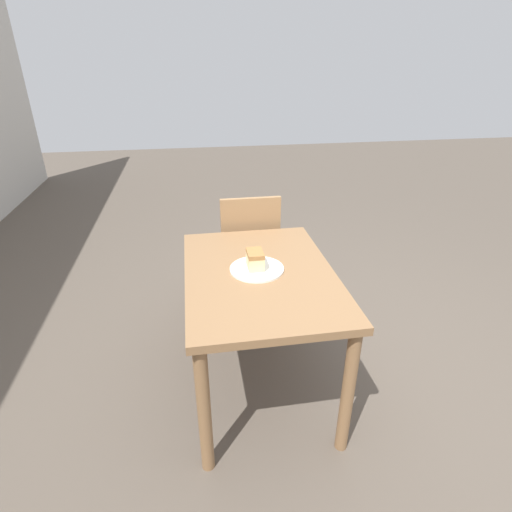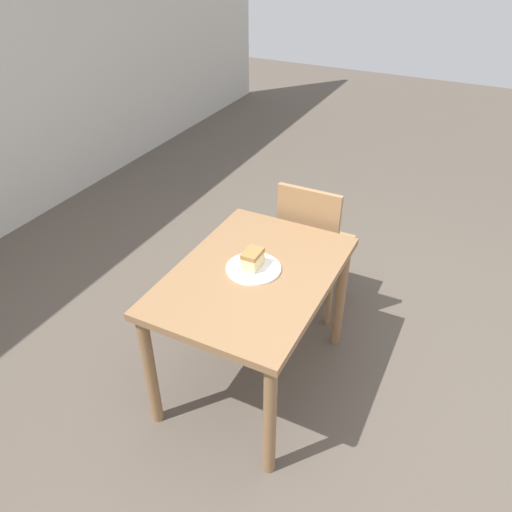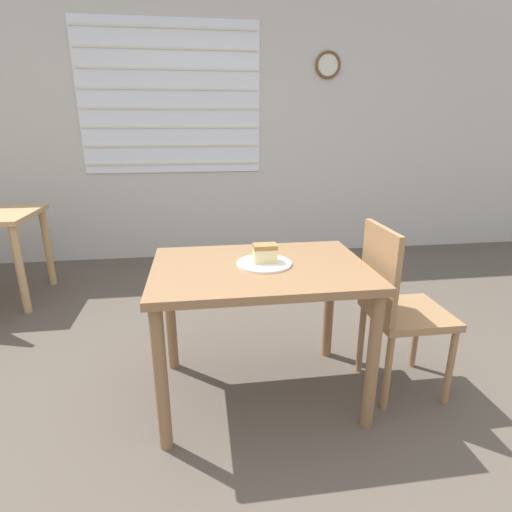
{
  "view_description": "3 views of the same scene",
  "coord_description": "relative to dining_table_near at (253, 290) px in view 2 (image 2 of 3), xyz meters",
  "views": [
    {
      "loc": [
        -1.65,
        0.75,
        1.74
      ],
      "look_at": [
        0.15,
        0.45,
        0.82
      ],
      "focal_mm": 28.0,
      "sensor_mm": 36.0,
      "label": 1
    },
    {
      "loc": [
        -1.68,
        -0.46,
        2.23
      ],
      "look_at": [
        0.13,
        0.45,
        0.83
      ],
      "focal_mm": 35.0,
      "sensor_mm": 36.0,
      "label": 2
    },
    {
      "loc": [
        -0.19,
        -1.41,
        1.42
      ],
      "look_at": [
        0.08,
        0.47,
        0.8
      ],
      "focal_mm": 28.0,
      "sensor_mm": 36.0,
      "label": 3
    }
  ],
  "objects": [
    {
      "name": "ground_plane",
      "position": [
        -0.1,
        -0.45,
        -0.64
      ],
      "size": [
        14.0,
        14.0,
        0.0
      ],
      "primitive_type": "plane",
      "color": "brown"
    },
    {
      "name": "dining_table_near",
      "position": [
        0.0,
        0.0,
        0.0
      ],
      "size": [
        1.08,
        0.75,
        0.75
      ],
      "color": "olive",
      "rests_on": "ground_plane"
    },
    {
      "name": "chair_near_window",
      "position": [
        0.73,
        -0.05,
        -0.13
      ],
      "size": [
        0.41,
        0.41,
        0.94
      ],
      "rotation": [
        0.0,
        0.0,
        1.57
      ],
      "color": "#9E754C",
      "rests_on": "ground_plane"
    },
    {
      "name": "plate",
      "position": [
        0.02,
        0.01,
        0.12
      ],
      "size": [
        0.28,
        0.28,
        0.01
      ],
      "color": "white",
      "rests_on": "dining_table_near"
    },
    {
      "name": "cake_slice",
      "position": [
        0.03,
        0.02,
        0.17
      ],
      "size": [
        0.12,
        0.08,
        0.09
      ],
      "color": "beige",
      "rests_on": "plate"
    }
  ]
}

